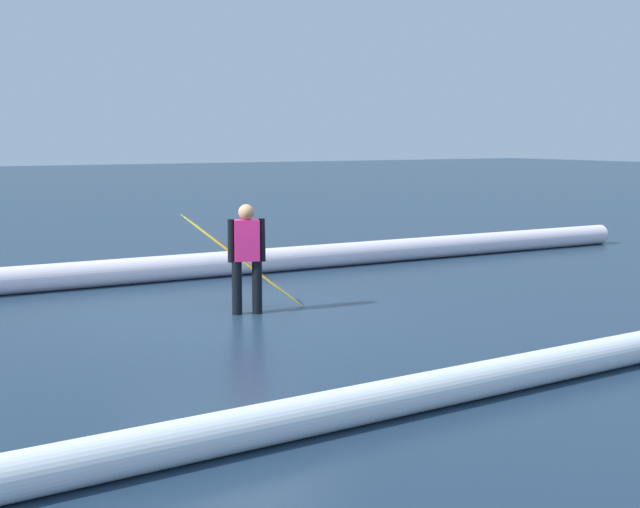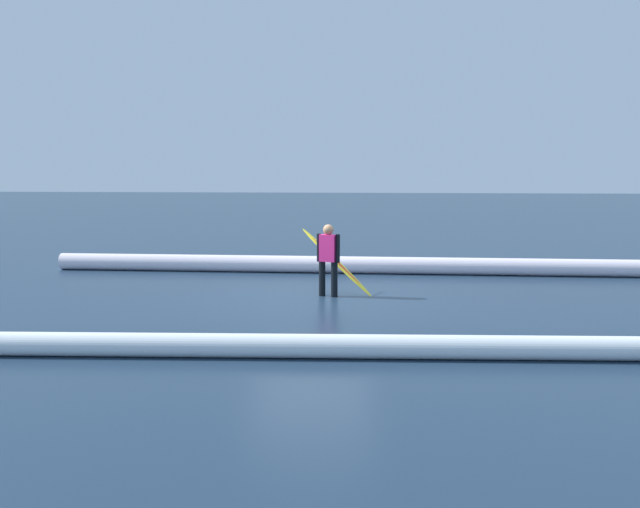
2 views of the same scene
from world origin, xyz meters
name	(u,v)px [view 2 (image 2 of 2)]	position (x,y,z in m)	size (l,w,h in m)	color
ground_plane	(311,297)	(0.00, 0.00, 0.00)	(132.58, 132.58, 0.00)	#1D3146
surfer	(328,256)	(-0.37, -0.07, 0.86)	(0.50, 0.30, 1.52)	black
surfboard	(336,262)	(-0.51, -0.50, 0.68)	(1.68, 1.02, 1.39)	yellow
wave_crest_foreground	(399,265)	(-1.93, -3.35, 0.22)	(0.44, 0.44, 18.02)	white
wave_crest_midground	(186,345)	(1.28, 4.78, 0.17)	(0.34, 0.34, 20.12)	white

